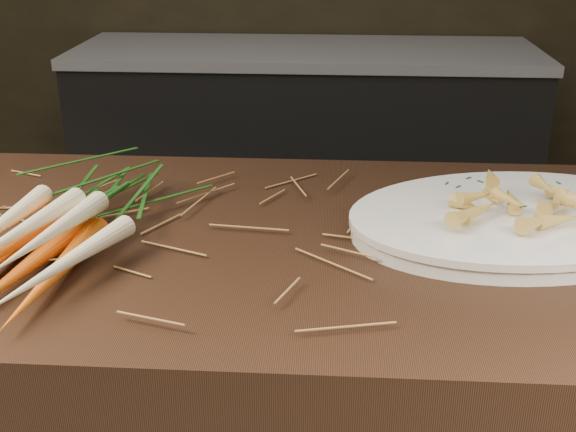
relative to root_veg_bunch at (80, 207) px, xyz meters
name	(u,v)px	position (x,y,z in m)	size (l,w,h in m)	color
back_counter	(305,149)	(0.25, 1.90, -0.53)	(1.82, 0.62, 0.84)	black
straw_bedding	(59,223)	(-0.05, 0.02, -0.04)	(1.40, 0.60, 0.02)	olive
root_veg_bunch	(80,207)	(0.00, 0.00, 0.00)	(0.24, 0.54, 0.10)	#F04600
serving_platter	(517,223)	(0.65, 0.06, -0.03)	(0.51, 0.34, 0.03)	white
roasted_veg_heap	(520,197)	(0.65, 0.06, 0.01)	(0.25, 0.18, 0.06)	gold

